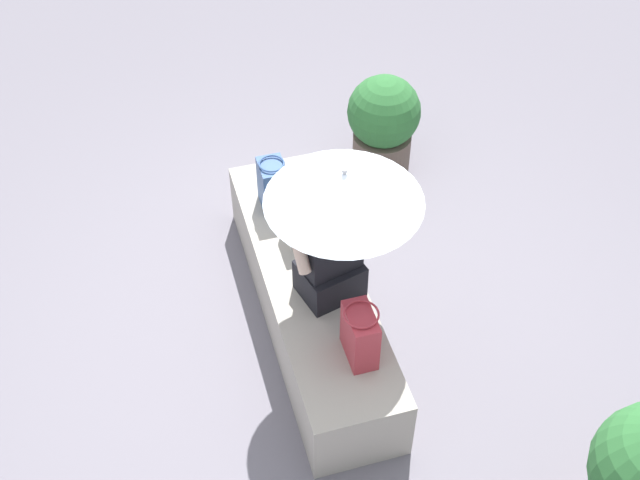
{
  "coord_description": "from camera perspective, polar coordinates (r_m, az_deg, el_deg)",
  "views": [
    {
      "loc": [
        3.15,
        -0.85,
        4.08
      ],
      "look_at": [
        0.08,
        0.04,
        0.8
      ],
      "focal_mm": 45.96,
      "sensor_mm": 36.0,
      "label": 1
    }
  ],
  "objects": [
    {
      "name": "ground_plane",
      "position": [
        5.22,
        -0.63,
        -5.6
      ],
      "size": [
        14.0,
        14.0,
        0.0
      ],
      "primitive_type": "plane",
      "color": "slate"
    },
    {
      "name": "stone_bench",
      "position": [
        5.05,
        -0.65,
        -3.99
      ],
      "size": [
        2.13,
        0.56,
        0.45
      ],
      "primitive_type": "cube",
      "color": "#A8A093",
      "rests_on": "ground"
    },
    {
      "name": "person_seated",
      "position": [
        4.49,
        0.73,
        -0.31
      ],
      "size": [
        0.36,
        0.51,
        0.9
      ],
      "color": "black",
      "rests_on": "stone_bench"
    },
    {
      "name": "parasol",
      "position": [
        4.11,
        1.69,
        3.67
      ],
      "size": [
        0.83,
        0.83,
        0.99
      ],
      "color": "#B7B7BC",
      "rests_on": "stone_bench"
    },
    {
      "name": "handbag_black",
      "position": [
        4.37,
        2.81,
        -6.6
      ],
      "size": [
        0.26,
        0.19,
        0.35
      ],
      "color": "#B2333D",
      "rests_on": "stone_bench"
    },
    {
      "name": "tote_bag_canvas",
      "position": [
        5.18,
        -3.31,
        3.87
      ],
      "size": [
        0.22,
        0.16,
        0.35
      ],
      "color": "#335184",
      "rests_on": "stone_bench"
    },
    {
      "name": "shoulder_bag_spare",
      "position": [
        4.99,
        -1.4,
        1.42
      ],
      "size": [
        0.22,
        0.17,
        0.29
      ],
      "color": "silver",
      "rests_on": "stone_bench"
    },
    {
      "name": "planter_near",
      "position": [
        6.01,
        4.42,
        8.13
      ],
      "size": [
        0.53,
        0.53,
        0.79
      ],
      "color": "brown",
      "rests_on": "ground"
    }
  ]
}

